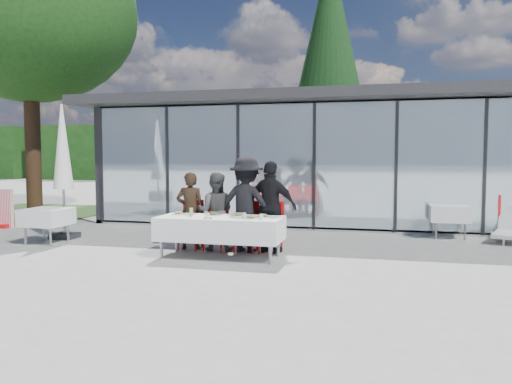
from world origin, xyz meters
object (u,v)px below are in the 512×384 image
diner_chair_c (247,224)px  folded_eyeglasses (208,218)px  plate_extra (251,217)px  diner_chair_b (216,223)px  diner_d (271,207)px  diner_a (190,211)px  diner_b (215,211)px  conifer_tree (329,57)px  deciduous_tree (29,13)px  spare_table_left (47,217)px  juice_bottle (191,212)px  spare_table_right (449,213)px  spare_chair_b (504,213)px  plate_a (178,213)px  diner_chair_a (192,222)px  plate_c (238,215)px  plate_b (214,214)px  diner_chair_d (272,224)px  plate_d (263,216)px  market_umbrella (63,154)px  lounger (511,229)px  diner_c (246,204)px  dining_table (220,228)px

diner_chair_c → folded_eyeglasses: 1.15m
plate_extra → diner_chair_b: bearing=136.0°
diner_d → diner_a: bearing=12.3°
diner_b → diner_d: (1.11, 0.00, 0.11)m
plate_extra → conifer_tree: 13.87m
plate_extra → deciduous_tree: bearing=146.7°
diner_chair_c → spare_table_left: size_ratio=1.13×
juice_bottle → spare_table_right: (4.88, 3.48, -0.28)m
folded_eyeglasses → spare_chair_b: size_ratio=0.14×
plate_a → diner_chair_a: bearing=87.5°
plate_c → plate_extra: size_ratio=1.00×
plate_b → deciduous_tree: size_ratio=0.03×
diner_chair_d → plate_d: (-0.01, -0.67, 0.24)m
plate_extra → juice_bottle: size_ratio=1.66×
plate_d → market_umbrella: size_ratio=0.09×
conifer_tree → diner_chair_d: bearing=-89.6°
lounger → diner_c: bearing=-154.3°
diner_d → spare_table_left: 4.87m
plate_c → spare_chair_b: spare_chair_b is taller
diner_c → market_umbrella: size_ratio=0.61×
diner_a → market_umbrella: (-3.23, 0.54, 1.13)m
diner_chair_a → diner_b: 0.57m
plate_extra → diner_chair_c: bearing=109.2°
folded_eyeglasses → diner_chair_d: bearing=48.3°
plate_d → juice_bottle: 1.32m
plate_b → diner_chair_c: bearing=47.5°
diner_c → diner_d: 0.49m
dining_table → plate_c: 0.42m
diner_chair_d → plate_c: (-0.51, -0.54, 0.24)m
diner_d → diner_chair_c: bearing=5.0°
diner_b → plate_b: bearing=97.2°
plate_c → conifer_tree: conifer_tree is taller
diner_a → diner_b: diner_a is taller
diner_chair_c → diner_chair_d: same height
plate_a → lounger: plate_a is taller
conifer_tree → market_umbrella: bearing=-112.6°
dining_table → diner_d: size_ratio=1.29×
diner_chair_c → market_umbrella: bearing=173.8°
market_umbrella → deciduous_tree: (-4.22, 4.46, 4.59)m
plate_d → plate_a: bearing=177.9°
plate_c → dining_table: bearing=-143.4°
diner_chair_c → juice_bottle: 1.21m
diner_b → plate_d: size_ratio=5.74×
diner_chair_b → plate_extra: bearing=-44.0°
diner_chair_a → diner_chair_b: (0.52, 0.00, 0.00)m
dining_table → folded_eyeglasses: folded_eyeglasses is taller
diner_chair_c → spare_table_left: diner_chair_c is taller
lounger → plate_d: bearing=-146.8°
diner_c → spare_table_right: bearing=-140.3°
diner_b → plate_c: diner_b is taller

